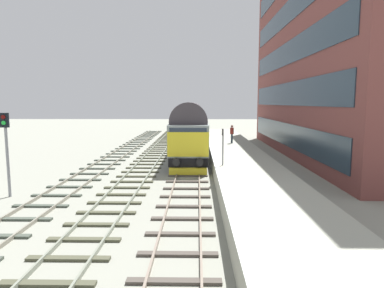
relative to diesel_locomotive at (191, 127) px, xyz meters
The scene contains 10 objects.
ground_plane 5.64m from the diesel_locomotive, 90.01° to the right, with size 140.00×140.00×0.00m, color gray.
track_main 5.62m from the diesel_locomotive, 90.01° to the right, with size 2.50×60.00×0.15m.
track_adjacent_west 6.49m from the diesel_locomotive, 122.64° to the right, with size 2.50×60.00×0.15m.
track_adjacent_far_west 8.56m from the diesel_locomotive, 141.86° to the right, with size 2.50×60.00×0.15m.
station_platform 6.52m from the diesel_locomotive, 54.64° to the right, with size 4.00×44.00×1.01m.
station_building 12.41m from the diesel_locomotive, ahead, with size 4.78×28.21×17.41m.
diesel_locomotive is the anchor object (origin of this frame).
signal_post_near 16.30m from the diesel_locomotive, 122.52° to the right, with size 0.44×0.22×4.18m.
platform_number_sign 10.63m from the diesel_locomotive, 78.76° to the right, with size 0.10×0.44×2.13m.
waiting_passenger 3.76m from the diesel_locomotive, ahead, with size 0.39×0.50×1.64m.
Camera 1 is at (0.60, -24.76, 4.67)m, focal length 31.31 mm.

